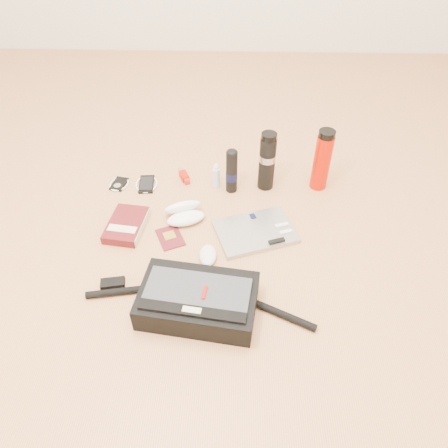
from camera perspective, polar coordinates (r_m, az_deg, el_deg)
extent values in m
plane|color=#BB7D4E|center=(1.70, -1.65, -4.36)|extent=(4.00, 4.00, 0.00)
cube|color=black|center=(1.51, -3.41, -9.95)|extent=(0.42, 0.30, 0.10)
cube|color=#313338|center=(1.46, -3.57, -8.98)|extent=(0.37, 0.22, 0.01)
cube|color=black|center=(1.42, -4.22, -11.29)|extent=(0.35, 0.09, 0.01)
cube|color=beige|center=(1.42, -4.22, -11.25)|extent=(0.06, 0.03, 0.01)
cube|color=#A00801|center=(1.45, -2.55, -9.04)|extent=(0.02, 0.05, 0.01)
cylinder|color=black|center=(1.62, -13.34, -8.56)|extent=(0.24, 0.07, 0.03)
cylinder|color=black|center=(1.53, 7.60, -11.61)|extent=(0.23, 0.13, 0.03)
cube|color=black|center=(1.65, -14.33, -7.47)|extent=(0.09, 0.06, 0.02)
cube|color=#A3A3A5|center=(1.78, 4.09, -1.01)|extent=(0.36, 0.31, 0.02)
cube|color=black|center=(1.83, 3.78, 1.04)|extent=(0.03, 0.04, 0.00)
cube|color=silver|center=(1.80, 7.56, -0.12)|extent=(0.06, 0.03, 0.01)
cube|color=silver|center=(1.78, 8.09, -1.01)|extent=(0.05, 0.03, 0.01)
cube|color=black|center=(1.73, 6.89, -2.22)|extent=(0.07, 0.04, 0.01)
cube|color=#4F1014|center=(1.84, -12.65, -0.13)|extent=(0.17, 0.23, 0.04)
cube|color=beige|center=(1.82, -10.61, -0.39)|extent=(0.03, 0.20, 0.03)
cube|color=beige|center=(1.80, -13.17, -0.60)|extent=(0.12, 0.05, 0.00)
cube|color=#521118|center=(1.78, -7.03, -1.76)|extent=(0.14, 0.16, 0.01)
cube|color=gold|center=(1.79, -7.14, -1.46)|extent=(0.06, 0.06, 0.00)
ellipsoid|color=silver|center=(1.68, -2.13, -4.09)|extent=(0.07, 0.11, 0.04)
ellipsoid|color=white|center=(1.83, -4.98, 0.75)|extent=(0.18, 0.13, 0.05)
ellipsoid|color=white|center=(1.85, -5.43, 2.21)|extent=(0.18, 0.14, 0.09)
ellipsoid|color=black|center=(1.82, -5.95, 0.63)|extent=(0.05, 0.04, 0.01)
ellipsoid|color=black|center=(1.83, -4.04, 1.07)|extent=(0.05, 0.04, 0.01)
cylinder|color=black|center=(1.82, -4.99, 0.90)|extent=(0.02, 0.01, 0.00)
cube|color=black|center=(2.08, -13.53, 5.11)|extent=(0.08, 0.11, 0.01)
cylinder|color=#B2B2B5|center=(2.06, -13.77, 4.91)|extent=(0.04, 0.04, 0.00)
torus|color=white|center=(2.08, -13.53, 5.13)|extent=(0.10, 0.10, 0.01)
cube|color=black|center=(2.05, -10.08, 5.14)|extent=(0.08, 0.13, 0.01)
cube|color=black|center=(2.05, -10.10, 5.28)|extent=(0.06, 0.10, 0.00)
torus|color=white|center=(2.05, -10.08, 5.16)|extent=(0.11, 0.11, 0.01)
cube|color=#A80E00|center=(2.06, -5.22, 6.23)|extent=(0.05, 0.07, 0.03)
cube|color=red|center=(2.03, -4.86, 5.60)|extent=(0.03, 0.03, 0.02)
cylinder|color=#B0B0B2|center=(2.10, -5.58, 6.87)|extent=(0.04, 0.04, 0.02)
cylinder|color=#B0D8F1|center=(1.99, -1.01, 6.06)|extent=(0.04, 0.04, 0.10)
cylinder|color=white|center=(1.96, -1.03, 7.37)|extent=(0.02, 0.02, 0.02)
cylinder|color=white|center=(1.95, -1.04, 7.67)|extent=(0.01, 0.01, 0.01)
cylinder|color=black|center=(1.94, 1.00, 6.84)|extent=(0.05, 0.05, 0.21)
cylinder|color=black|center=(1.95, 0.99, 6.30)|extent=(0.05, 0.05, 0.04)
ellipsoid|color=black|center=(1.88, 1.04, 9.36)|extent=(0.05, 0.05, 0.02)
cylinder|color=black|center=(1.95, 5.62, 7.86)|extent=(0.09, 0.09, 0.25)
cylinder|color=#B2B2B5|center=(1.93, 5.69, 8.63)|extent=(0.09, 0.09, 0.03)
cylinder|color=black|center=(1.88, 5.92, 11.32)|extent=(0.08, 0.08, 0.03)
cylinder|color=#B71100|center=(1.99, 12.65, 7.85)|extent=(0.10, 0.10, 0.26)
cylinder|color=black|center=(1.91, 13.32, 11.38)|extent=(0.09, 0.09, 0.03)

